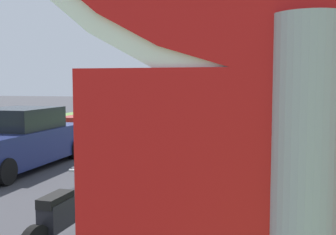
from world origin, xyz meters
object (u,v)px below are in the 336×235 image
stop_sign_near (305,118)px  parked_sedan_red (105,121)px  stop_sign_far (285,84)px  curbside_mailbox (271,156)px  parked_sedan_navy (17,141)px  parked_motorcycle (66,217)px

stop_sign_near → parked_sedan_red: stop_sign_near is taller
stop_sign_far → curbside_mailbox: stop_sign_far is taller
parked_sedan_navy → curbside_mailbox: size_ratio=3.49×
stop_sign_near → curbside_mailbox: stop_sign_near is taller
stop_sign_near → parked_sedan_red: size_ratio=0.67×
parked_sedan_red → parked_motorcycle: size_ratio=2.16×
stop_sign_near → stop_sign_far: 16.59m
parked_sedan_red → curbside_mailbox: parked_sedan_red is taller
parked_sedan_navy → parked_sedan_red: bearing=91.0°
parked_sedan_red → curbside_mailbox: size_ratio=3.49×
stop_sign_far → parked_sedan_red: (-6.99, -1.78, -1.47)m
stop_sign_far → parked_sedan_navy: bearing=-131.8°
curbside_mailbox → stop_sign_near: bearing=-88.9°
parked_sedan_navy → parked_sedan_red: same height
stop_sign_far → curbside_mailbox: 10.29m
stop_sign_near → stop_sign_far: stop_sign_near is taller
stop_sign_far → parked_sedan_navy: 10.43m
parked_motorcycle → curbside_mailbox: 3.34m
parked_motorcycle → parked_sedan_red: bearing=111.2°
stop_sign_near → parked_sedan_red: 16.35m
curbside_mailbox → stop_sign_far: bearing=88.0°
parked_sedan_red → stop_sign_near: bearing=-65.5°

